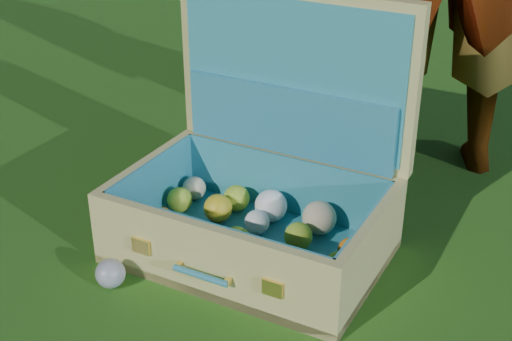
# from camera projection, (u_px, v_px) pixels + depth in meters

# --- Properties ---
(ground) EXTENTS (60.00, 60.00, 0.00)m
(ground) POSITION_uv_depth(u_px,v_px,m) (267.00, 302.00, 1.63)
(ground) COLOR #215114
(ground) RESTS_ON ground
(stray_ball) EXTENTS (0.07, 0.07, 0.07)m
(stray_ball) POSITION_uv_depth(u_px,v_px,m) (110.00, 273.00, 1.67)
(stray_ball) COLOR teal
(stray_ball) RESTS_ON ground
(suitcase) EXTENTS (0.77, 0.66, 0.63)m
(suitcase) POSITION_uv_depth(u_px,v_px,m) (265.00, 180.00, 1.79)
(suitcase) COLOR #CBBF6D
(suitcase) RESTS_ON ground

